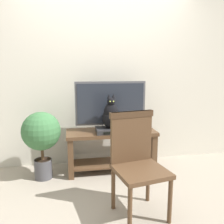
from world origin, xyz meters
The scene contains 9 objects.
ground_plane centered at (0.00, 0.00, 0.00)m, with size 12.00×12.00×0.00m, color gray.
back_wall centered at (0.00, 0.89, 1.40)m, with size 7.00×0.12×2.80m, color beige.
tv_stand centered at (0.06, 0.48, 0.38)m, with size 1.19×0.45×0.56m.
tv centered at (0.06, 0.54, 0.90)m, with size 0.94×0.20×0.66m.
media_box centered at (0.04, 0.41, 0.59)m, with size 0.38×0.30×0.06m.
cat centered at (0.04, 0.40, 0.79)m, with size 0.22×0.29×0.45m.
wooden_chair centered at (0.14, -0.47, 0.55)m, with size 0.53×0.53×0.97m.
book_stack centered at (0.48, 0.52, 0.59)m, with size 0.19×0.20×0.06m.
potted_plant centered at (-0.83, 0.39, 0.57)m, with size 0.48×0.48×0.86m.
Camera 1 is at (-0.45, -2.51, 1.38)m, focal length 37.47 mm.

